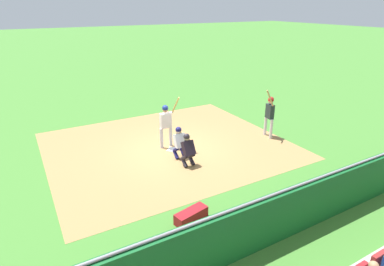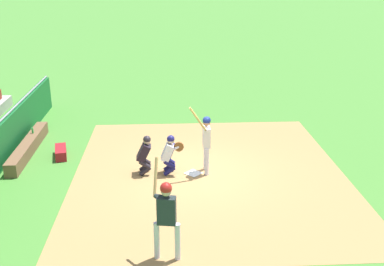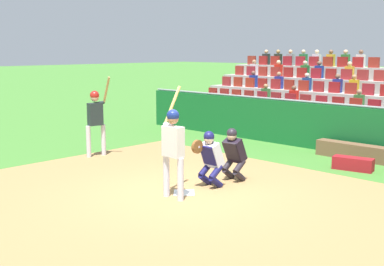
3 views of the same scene
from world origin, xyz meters
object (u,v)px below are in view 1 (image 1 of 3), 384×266
at_px(dugout_bench, 200,246).
at_px(equipment_duffel_bag, 191,216).
at_px(home_plate_marker, 173,149).
at_px(home_plate_umpire, 188,149).
at_px(catcher_crouching, 179,140).
at_px(on_deck_batter, 270,112).
at_px(batter_at_plate, 166,121).
at_px(water_bottle_on_bench, 171,247).

distance_m(dugout_bench, equipment_duffel_bag, 1.28).
relative_size(home_plate_marker, home_plate_umpire, 0.34).
relative_size(catcher_crouching, home_plate_umpire, 1.01).
height_order(catcher_crouching, equipment_duffel_bag, catcher_crouching).
xyz_separation_m(home_plate_umpire, on_deck_batter, (4.55, 0.63, 0.49)).
bearing_deg(dugout_bench, on_deck_batter, 36.28).
distance_m(dugout_bench, on_deck_batter, 8.14).
height_order(catcher_crouching, on_deck_batter, on_deck_batter).
bearing_deg(home_plate_marker, dugout_bench, -110.21).
xyz_separation_m(home_plate_marker, home_plate_umpire, (-0.12, -1.51, 0.68)).
xyz_separation_m(batter_at_plate, on_deck_batter, (4.52, -1.28, 0.02)).
bearing_deg(on_deck_batter, catcher_crouching, 178.24).
xyz_separation_m(catcher_crouching, on_deck_batter, (4.50, -0.14, 0.47)).
height_order(water_bottle_on_bench, on_deck_batter, on_deck_batter).
xyz_separation_m(home_plate_marker, dugout_bench, (-2.08, -5.66, 0.20)).
bearing_deg(home_plate_umpire, dugout_bench, -115.35).
bearing_deg(batter_at_plate, home_plate_marker, -77.35).
height_order(dugout_bench, on_deck_batter, on_deck_batter).
height_order(home_plate_marker, home_plate_umpire, home_plate_umpire).
distance_m(home_plate_marker, batter_at_plate, 1.22).
distance_m(catcher_crouching, dugout_bench, 5.34).
distance_m(catcher_crouching, on_deck_batter, 4.53).
xyz_separation_m(home_plate_marker, water_bottle_on_bench, (-2.87, -5.68, 0.53)).
distance_m(batter_at_plate, equipment_duffel_bag, 5.20).
relative_size(water_bottle_on_bench, on_deck_batter, 0.09).
height_order(batter_at_plate, equipment_duffel_bag, batter_at_plate).
xyz_separation_m(home_plate_umpire, water_bottle_on_bench, (-2.75, -4.17, -0.15)).
bearing_deg(dugout_bench, home_plate_umpire, 64.65).
bearing_deg(home_plate_marker, home_plate_umpire, -94.47).
distance_m(water_bottle_on_bench, equipment_duffel_bag, 1.77).
relative_size(water_bottle_on_bench, equipment_duffel_bag, 0.21).
height_order(home_plate_umpire, dugout_bench, home_plate_umpire).
bearing_deg(home_plate_marker, water_bottle_on_bench, -116.81).
height_order(home_plate_umpire, equipment_duffel_bag, home_plate_umpire).
bearing_deg(home_plate_umpire, home_plate_marker, 85.53).
bearing_deg(batter_at_plate, dugout_bench, -108.21).
distance_m(home_plate_marker, home_plate_umpire, 1.66).
xyz_separation_m(dugout_bench, on_deck_batter, (6.51, 4.78, 0.97)).
height_order(batter_at_plate, on_deck_batter, on_deck_batter).
relative_size(catcher_crouching, water_bottle_on_bench, 6.36).
bearing_deg(water_bottle_on_bench, batter_at_plate, 65.43).
bearing_deg(dugout_bench, equipment_duffel_bag, 69.84).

